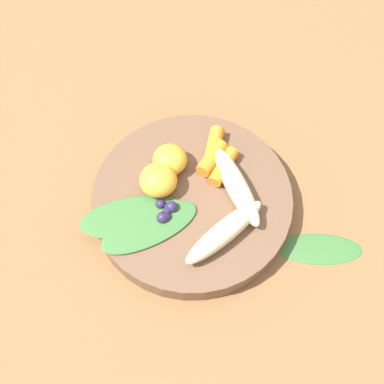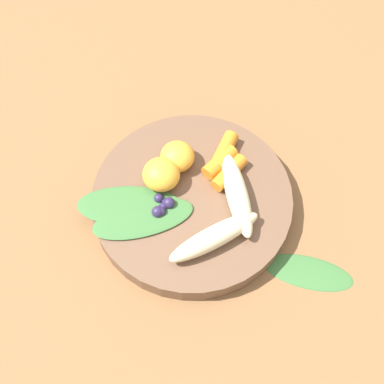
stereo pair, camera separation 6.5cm
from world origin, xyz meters
TOP-DOWN VIEW (x-y plane):
  - ground_plane at (0.00, 0.00)m, footprint 2.40×2.40m
  - bowl at (0.00, 0.00)m, footprint 0.26×0.26m
  - banana_peeled_left at (0.03, -0.05)m, footprint 0.10×0.11m
  - banana_peeled_right at (-0.03, -0.06)m, footprint 0.12×0.07m
  - orange_segment_near at (-0.01, 0.04)m, footprint 0.05×0.05m
  - orange_segment_far at (0.03, 0.05)m, footprint 0.04×0.04m
  - carrot_front at (0.05, -0.02)m, footprint 0.05×0.02m
  - carrot_mid_left at (0.06, 0.00)m, footprint 0.05×0.02m
  - carrot_mid_right at (0.07, 0.01)m, footprint 0.06×0.03m
  - blueberry_pile at (-0.04, 0.02)m, footprint 0.03×0.03m
  - kale_leaf_left at (-0.06, 0.05)m, footprint 0.13×0.14m
  - kale_leaf_right at (-0.06, 0.03)m, footprint 0.13×0.11m
  - kale_leaf_stray at (0.02, -0.17)m, footprint 0.09×0.12m

SIDE VIEW (x-z plane):
  - ground_plane at x=0.00m, z-range 0.00..0.00m
  - kale_leaf_stray at x=0.02m, z-range 0.00..0.01m
  - bowl at x=0.00m, z-range 0.00..0.03m
  - kale_leaf_left at x=-0.06m, z-range 0.03..0.03m
  - kale_leaf_right at x=-0.06m, z-range 0.03..0.03m
  - blueberry_pile at x=-0.04m, z-range 0.03..0.04m
  - carrot_front at x=0.05m, z-range 0.03..0.05m
  - carrot_mid_right at x=0.07m, z-range 0.03..0.05m
  - carrot_mid_left at x=0.06m, z-range 0.03..0.05m
  - banana_peeled_left at x=0.03m, z-range 0.03..0.06m
  - banana_peeled_right at x=-0.03m, z-range 0.03..0.06m
  - orange_segment_far at x=0.03m, z-range 0.03..0.06m
  - orange_segment_near at x=-0.01m, z-range 0.03..0.06m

